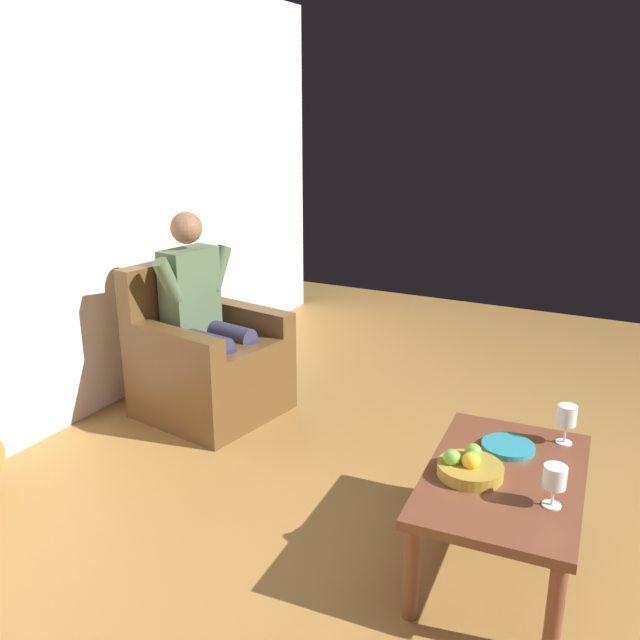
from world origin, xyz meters
name	(u,v)px	position (x,y,z in m)	size (l,w,h in m)	color
ground_plane	(636,580)	(0.00, 0.00, 0.00)	(7.49, 7.49, 0.00)	olive
wall_back	(42,201)	(0.00, -3.15, 1.34)	(5.91, 0.06, 2.68)	white
armchair	(206,362)	(-0.54, -2.50, 0.32)	(0.86, 0.87, 0.93)	brown
person_seated	(204,310)	(-0.54, -2.50, 0.66)	(0.62, 0.59, 1.25)	#4A5F42
coffee_table	(504,487)	(0.16, -0.53, 0.37)	(1.00, 0.66, 0.43)	brown
wine_glass_near	(567,417)	(-0.21, -0.35, 0.56)	(0.08, 0.08, 0.18)	silver
wine_glass_far	(555,479)	(0.32, -0.33, 0.54)	(0.09, 0.09, 0.16)	silver
fruit_bowl	(469,466)	(0.24, -0.65, 0.47)	(0.26, 0.26, 0.11)	olive
decorative_dish	(508,447)	(-0.04, -0.56, 0.45)	(0.22, 0.22, 0.02)	teal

